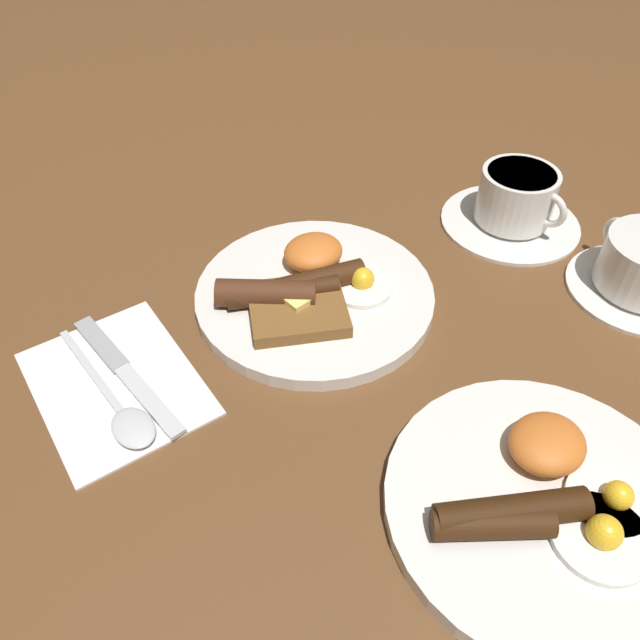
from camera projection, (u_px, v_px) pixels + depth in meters
ground_plane at (315, 301)px, 0.66m from camera, size 3.00×3.00×0.00m
breakfast_plate_near at (310, 291)px, 0.65m from camera, size 0.25×0.25×0.04m
breakfast_plate_far at (543, 503)px, 0.48m from camera, size 0.24×0.24×0.04m
teacup_near at (515, 204)px, 0.74m from camera, size 0.17×0.17×0.07m
napkin at (115, 383)px, 0.57m from camera, size 0.14×0.18×0.01m
knife at (121, 367)px, 0.58m from camera, size 0.03×0.18×0.01m
spoon at (124, 415)px, 0.54m from camera, size 0.04×0.17×0.01m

